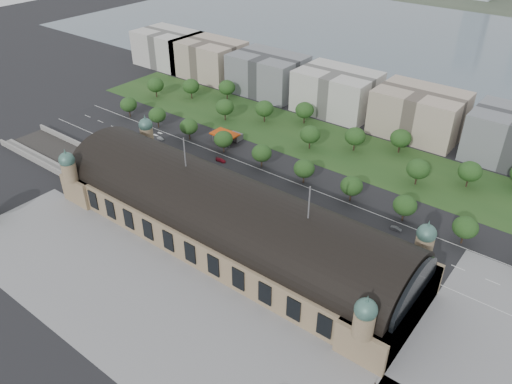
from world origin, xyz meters
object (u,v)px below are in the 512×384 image
Objects in this scene: traffic_car_6 at (419,265)px; parked_car_4 at (213,191)px; petrol_station at (231,135)px; bus_west at (252,190)px; traffic_car_5 at (396,229)px; bus_east at (294,213)px; traffic_car_1 at (160,138)px; traffic_car_3 at (221,160)px; bus_mid at (310,222)px; parked_car_3 at (160,168)px; parked_car_1 at (154,160)px; parked_car_6 at (234,194)px; parked_car_0 at (141,160)px; parked_car_2 at (191,182)px; parked_car_5 at (232,195)px; traffic_car_2 at (175,163)px.

parked_car_4 is (-91.41, -8.52, 0.00)m from traffic_car_6.
petrol_station is 52.52m from bus_west.
petrol_station reaches higher than traffic_car_5.
petrol_station is at bearing 76.52° from traffic_car_5.
bus_east is (-37.23, -16.95, 0.77)m from traffic_car_5.
traffic_car_3 reaches higher than traffic_car_1.
bus_east is at bearing 79.75° from bus_mid.
traffic_car_5 is 1.09× the size of parked_car_3.
parked_car_4 is (42.23, -3.65, 0.05)m from parked_car_1.
parked_car_3 is 72.47m from bus_east.
parked_car_1 is at bearing -115.19° from parked_car_6.
parked_car_0 is at bearing -150.60° from traffic_car_1.
traffic_car_6 is at bearing 68.18° from parked_car_6.
parked_car_2 reaches higher than parked_car_3.
parked_car_3 is (-17.70, -23.81, -0.09)m from traffic_car_3.
traffic_car_3 is (41.12, 1.66, 0.07)m from traffic_car_1.
parked_car_6 is (22.32, 4.00, 0.11)m from parked_car_2.
traffic_car_1 is 0.94× the size of parked_car_4.
petrol_station is 123.65m from traffic_car_6.
parked_car_0 is 0.34× the size of bus_mid.
parked_car_5 is 0.50× the size of bus_east.
petrol_station is at bearing 122.77° from parked_car_0.
parked_car_4 reaches higher than parked_car_1.
parked_car_4 is at bearing -111.09° from parked_car_5.
parked_car_4 is 17.27m from bus_west.
traffic_car_6 is (148.53, -13.29, 0.04)m from traffic_car_1.
petrol_station is 43.11m from parked_car_1.
parked_car_0 reaches higher than parked_car_1.
traffic_car_3 is at bearing 94.43° from parked_car_0.
parked_car_4 is (47.00, 0.15, 0.02)m from parked_car_0.
bus_east is at bearing 69.24° from parked_car_1.
traffic_car_2 is 0.97× the size of traffic_car_6.
bus_mid is at bearing -93.85° from traffic_car_6.
traffic_car_2 is at bearing 85.08° from parked_car_0.
parked_car_3 is (-109.33, -24.25, -0.04)m from traffic_car_5.
traffic_car_1 is 68.73m from parked_car_5.
traffic_car_1 is 0.82× the size of parked_car_5.
traffic_car_3 is 0.99× the size of traffic_car_6.
traffic_car_3 is at bearing -83.04° from traffic_car_1.
bus_west is at bearing -99.11° from traffic_car_6.
parked_car_0 reaches higher than traffic_car_1.
parked_car_2 is (-89.08, -24.25, -0.02)m from traffic_car_5.
traffic_car_3 is 1.20× the size of parked_car_0.
parked_car_4 reaches higher than traffic_car_5.
traffic_car_2 is at bearing 133.50° from parked_car_3.
bus_west reaches higher than traffic_car_5.
traffic_car_2 is at bearing 131.32° from traffic_car_3.
petrol_station is at bearing 136.23° from parked_car_1.
traffic_car_1 is 23.48m from parked_car_1.
parked_car_4 is 0.43× the size of bus_east.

